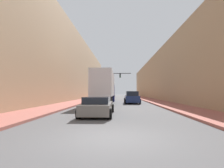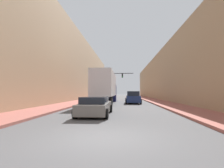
% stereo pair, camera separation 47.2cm
% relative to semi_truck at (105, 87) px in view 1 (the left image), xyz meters
% --- Properties ---
extents(ground_plane, '(200.00, 200.00, 0.00)m').
position_rel_semi_truck_xyz_m(ground_plane, '(1.75, -18.14, -2.31)').
color(ground_plane, '#4C4C4F').
extents(sidewalk_right, '(3.18, 80.00, 0.15)m').
position_rel_semi_truck_xyz_m(sidewalk_right, '(7.90, 11.86, -2.23)').
color(sidewalk_right, '#9E564C').
rests_on(sidewalk_right, ground).
extents(sidewalk_left, '(3.18, 80.00, 0.15)m').
position_rel_semi_truck_xyz_m(sidewalk_left, '(-4.41, 11.86, -2.23)').
color(sidewalk_left, '#9E564C').
rests_on(sidewalk_left, ground).
extents(building_right, '(6.00, 80.00, 9.61)m').
position_rel_semi_truck_xyz_m(building_right, '(12.49, 11.86, 2.50)').
color(building_right, tan).
rests_on(building_right, ground).
extents(building_left, '(6.00, 80.00, 13.39)m').
position_rel_semi_truck_xyz_m(building_left, '(-9.00, 11.86, 4.39)').
color(building_left, tan).
rests_on(building_left, ground).
extents(semi_truck, '(2.43, 12.81, 4.13)m').
position_rel_semi_truck_xyz_m(semi_truck, '(0.00, 0.00, 0.00)').
color(semi_truck, silver).
rests_on(semi_truck, ground).
extents(sedan_car, '(2.12, 4.77, 1.28)m').
position_rel_semi_truck_xyz_m(sedan_car, '(0.52, -12.09, -1.68)').
color(sedan_car, slate).
rests_on(sedan_car, ground).
extents(suv_car, '(2.10, 4.81, 1.69)m').
position_rel_semi_truck_xyz_m(suv_car, '(3.78, 0.61, -1.50)').
color(suv_car, navy).
rests_on(suv_car, ground).
extents(traffic_signal_gantry, '(7.41, 0.35, 6.05)m').
position_rel_semi_truck_xyz_m(traffic_signal_gantry, '(-0.83, 14.71, 1.94)').
color(traffic_signal_gantry, black).
rests_on(traffic_signal_gantry, ground).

